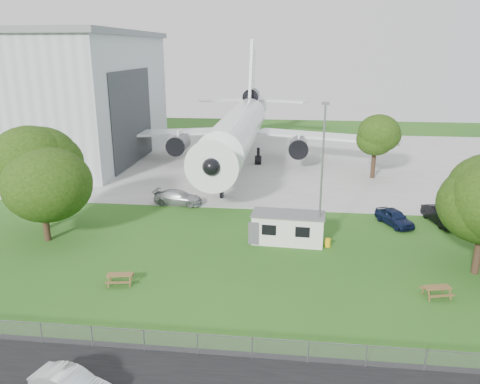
# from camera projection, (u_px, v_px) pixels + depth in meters

# --- Properties ---
(ground) EXTENTS (160.00, 160.00, 0.00)m
(ground) POSITION_uv_depth(u_px,v_px,m) (210.00, 274.00, 34.80)
(ground) COLOR #346B1E
(concrete_apron) EXTENTS (120.00, 46.00, 0.03)m
(concrete_apron) POSITION_uv_depth(u_px,v_px,m) (254.00, 159.00, 70.87)
(concrete_apron) COLOR #B7B7B2
(concrete_apron) RESTS_ON ground
(hangar) EXTENTS (43.00, 31.00, 18.55)m
(hangar) POSITION_uv_depth(u_px,v_px,m) (3.00, 95.00, 70.43)
(hangar) COLOR #B2B7BC
(hangar) RESTS_ON ground
(airliner) EXTENTS (46.36, 47.73, 17.69)m
(airliner) POSITION_uv_depth(u_px,v_px,m) (240.00, 127.00, 67.52)
(airliner) COLOR white
(airliner) RESTS_ON ground
(site_cabin) EXTENTS (6.82, 3.06, 2.62)m
(site_cabin) POSITION_uv_depth(u_px,v_px,m) (288.00, 228.00, 40.20)
(site_cabin) COLOR silver
(site_cabin) RESTS_ON ground
(picnic_west) EXTENTS (2.01, 1.76, 0.76)m
(picnic_west) POSITION_uv_depth(u_px,v_px,m) (121.00, 284.00, 33.35)
(picnic_west) COLOR brown
(picnic_west) RESTS_ON ground
(picnic_east) EXTENTS (2.12, 1.90, 0.76)m
(picnic_east) POSITION_uv_depth(u_px,v_px,m) (436.00, 297.00, 31.60)
(picnic_east) COLOR brown
(picnic_east) RESTS_ON ground
(fence) EXTENTS (58.00, 0.04, 1.30)m
(fence) POSITION_uv_depth(u_px,v_px,m) (180.00, 353.00, 25.78)
(fence) COLOR gray
(fence) RESTS_ON ground
(lamp_mast) EXTENTS (0.16, 0.16, 12.00)m
(lamp_mast) POSITION_uv_depth(u_px,v_px,m) (322.00, 178.00, 38.01)
(lamp_mast) COLOR slate
(lamp_mast) RESTS_ON ground
(tree_west_big) EXTENTS (7.31, 7.31, 10.06)m
(tree_west_big) POSITION_uv_depth(u_px,v_px,m) (38.00, 161.00, 41.84)
(tree_west_big) COLOR #382619
(tree_west_big) RESTS_ON ground
(tree_west_small) EXTENTS (7.61, 7.61, 8.76)m
(tree_west_small) POSITION_uv_depth(u_px,v_px,m) (41.00, 186.00, 39.50)
(tree_west_small) COLOR #382619
(tree_west_small) RESTS_ON ground
(tree_far_apron) EXTENTS (5.83, 5.83, 8.45)m
(tree_far_apron) POSITION_uv_depth(u_px,v_px,m) (376.00, 136.00, 59.01)
(tree_far_apron) COLOR #382619
(tree_far_apron) RESTS_ON ground
(car_ne_hatch) EXTENTS (3.52, 4.82, 1.53)m
(car_ne_hatch) POSITION_uv_depth(u_px,v_px,m) (394.00, 218.00, 44.23)
(car_ne_hatch) COLOR black
(car_ne_hatch) RESTS_ON ground
(car_ne_sedan) EXTENTS (2.78, 5.14, 1.61)m
(car_ne_sedan) POSITION_uv_depth(u_px,v_px,m) (441.00, 216.00, 44.60)
(car_ne_sedan) COLOR black
(car_ne_sedan) RESTS_ON ground
(car_apron_van) EXTENTS (5.41, 2.62, 1.52)m
(car_apron_van) POSITION_uv_depth(u_px,v_px,m) (178.00, 197.00, 50.20)
(car_apron_van) COLOR #A7A9AE
(car_apron_van) RESTS_ON ground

